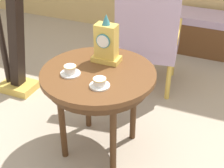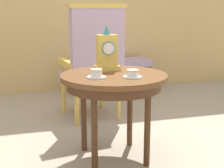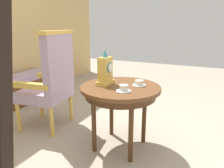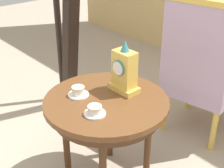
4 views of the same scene
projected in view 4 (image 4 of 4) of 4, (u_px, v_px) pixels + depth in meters
The scene contains 6 objects.
side_table at pixel (106, 110), 1.98m from camera, with size 0.76×0.76×0.64m.
teacup_left at pixel (78, 92), 1.98m from camera, with size 0.13×0.13×0.06m.
teacup_right at pixel (95, 111), 1.79m from camera, with size 0.12×0.12×0.06m.
mantel_clock at pixel (124, 71), 1.99m from camera, with size 0.19×0.11×0.34m.
armchair at pixel (201, 68), 2.46m from camera, with size 0.62×0.61×1.14m.
harp at pixel (67, 34), 2.83m from camera, with size 0.40×0.24×1.74m.
Camera 4 is at (1.34, -1.06, 1.62)m, focal length 52.04 mm.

